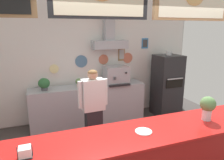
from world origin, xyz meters
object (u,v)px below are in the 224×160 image
Objects in this scene: pizza_oven at (167,85)px; napkin_holder at (25,152)px; shop_worker at (93,108)px; potted_oregano at (44,84)px; espresso_machine at (116,75)px; potted_thyme at (79,82)px; condiment_plate at (144,131)px; basil_vase at (208,107)px.

pizza_oven is 4.14m from napkin_holder.
potted_oregano is at bearing -58.78° from shop_worker.
potted_oregano is at bearing 179.98° from espresso_machine.
napkin_holder is (-1.05, -2.68, 0.05)m from potted_thyme.
potted_oregano is at bearing 83.99° from napkin_holder.
potted_oregano is 2.67m from napkin_holder.
potted_oregano reaches higher than condiment_plate.
napkin_holder is at bearing 51.04° from shop_worker.
condiment_plate is (1.03, -2.61, -0.03)m from potted_oregano.
shop_worker is at bearing 129.70° from basil_vase.
pizza_oven reaches higher than condiment_plate.
napkin_holder is at bearing -126.46° from espresso_machine.
shop_worker reaches higher than potted_thyme.
shop_worker reaches higher than napkin_holder.
basil_vase is at bearing -52.48° from potted_oregano.
potted_thyme is 0.97× the size of condiment_plate.
condiment_plate is 1.44× the size of napkin_holder.
potted_thyme is 0.73× the size of potted_oregano.
pizza_oven is at bearing -8.03° from espresso_machine.
napkin_holder is (-0.28, -2.66, 0.01)m from potted_oregano.
potted_thyme is 2.90m from basil_vase.
potted_thyme is at bearing 68.63° from napkin_holder.
potted_oregano is at bearing -177.98° from potted_thyme.
potted_oregano is (-1.68, 0.00, -0.06)m from espresso_machine.
shop_worker is 2.68× the size of espresso_machine.
espresso_machine is 2.12× the size of potted_oregano.
pizza_oven is 2.93× the size of espresso_machine.
shop_worker is 4.71× the size of basil_vase.
condiment_plate is at bearing 95.74° from shop_worker.
shop_worker is at bearing 54.44° from napkin_holder.
pizza_oven reaches higher than potted_oregano.
potted_thyme is (-0.91, 0.03, -0.10)m from espresso_machine.
espresso_machine reaches higher than napkin_holder.
condiment_plate is at bearing -68.47° from potted_oregano.
condiment_plate is (0.26, -2.64, 0.01)m from potted_thyme.
basil_vase is at bearing -65.00° from potted_thyme.
potted_thyme is at bearing 2.02° from potted_oregano.
espresso_machine reaches higher than potted_oregano.
basil_vase is 2.28m from napkin_holder.
basil_vase is 0.98m from condiment_plate.
shop_worker is (-2.24, -0.96, 0.03)m from pizza_oven.
pizza_oven is 3.15m from condiment_plate.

